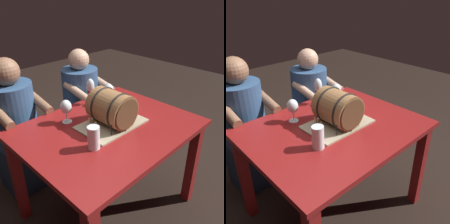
% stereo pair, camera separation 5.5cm
% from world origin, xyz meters
% --- Properties ---
extents(ground_plane, '(8.00, 8.00, 0.00)m').
position_xyz_m(ground_plane, '(0.00, 0.00, 0.00)').
color(ground_plane, black).
extents(dining_table, '(1.17, 0.93, 0.76)m').
position_xyz_m(dining_table, '(0.00, 0.00, 0.64)').
color(dining_table, maroon).
rests_on(dining_table, ground).
extents(barrel_cake, '(0.45, 0.30, 0.26)m').
position_xyz_m(barrel_cake, '(0.03, -0.00, 0.88)').
color(barrel_cake, tan).
rests_on(barrel_cake, dining_table).
extents(wine_glass_white, '(0.08, 0.08, 0.18)m').
position_xyz_m(wine_glass_white, '(0.25, 0.25, 0.87)').
color(wine_glass_white, white).
rests_on(wine_glass_white, dining_table).
extents(wine_glass_red, '(0.07, 0.07, 0.21)m').
position_xyz_m(wine_glass_red, '(0.16, 0.36, 0.90)').
color(wine_glass_red, white).
rests_on(wine_glass_red, dining_table).
extents(wine_glass_empty, '(0.08, 0.08, 0.17)m').
position_xyz_m(wine_glass_empty, '(-0.16, 0.25, 0.87)').
color(wine_glass_empty, white).
rests_on(wine_glass_empty, dining_table).
extents(beer_pint, '(0.07, 0.07, 0.14)m').
position_xyz_m(beer_pint, '(-0.24, -0.12, 0.83)').
color(beer_pint, white).
rests_on(beer_pint, dining_table).
extents(person_seated_left, '(0.39, 0.47, 1.17)m').
position_xyz_m(person_seated_left, '(-0.34, 0.72, 0.54)').
color(person_seated_left, '#1B2D46').
rests_on(person_seated_left, ground).
extents(person_seated_right, '(0.39, 0.47, 1.12)m').
position_xyz_m(person_seated_right, '(0.34, 0.72, 0.52)').
color(person_seated_right, '#1B2D46').
rests_on(person_seated_right, ground).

